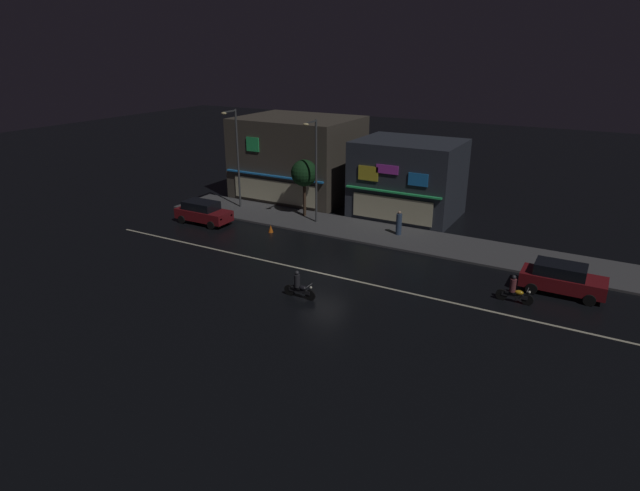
# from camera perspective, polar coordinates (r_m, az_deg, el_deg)

# --- Properties ---
(ground_plane) EXTENTS (140.00, 140.00, 0.00)m
(ground_plane) POSITION_cam_1_polar(r_m,az_deg,el_deg) (31.27, 0.49, -3.08)
(ground_plane) COLOR black
(lane_divider_stripe) EXTENTS (33.12, 0.16, 0.01)m
(lane_divider_stripe) POSITION_cam_1_polar(r_m,az_deg,el_deg) (31.27, 0.49, -3.07)
(lane_divider_stripe) COLOR beige
(lane_divider_stripe) RESTS_ON ground
(sidewalk_far) EXTENTS (34.86, 4.54, 0.14)m
(sidewalk_far) POSITION_cam_1_polar(r_m,az_deg,el_deg) (37.98, 6.33, 1.27)
(sidewalk_far) COLOR #4C4C4F
(sidewalk_far) RESTS_ON ground
(storefront_left_block) EXTENTS (9.88, 8.01, 6.89)m
(storefront_left_block) POSITION_cam_1_polar(r_m,az_deg,el_deg) (47.07, -2.34, 9.42)
(storefront_left_block) COLOR #4C443A
(storefront_left_block) RESTS_ON ground
(storefront_center_block) EXTENTS (7.80, 6.35, 5.89)m
(storefront_center_block) POSITION_cam_1_polar(r_m,az_deg,el_deg) (41.99, 9.41, 7.09)
(storefront_center_block) COLOR #2D333D
(storefront_center_block) RESTS_ON ground
(streetlamp_west) EXTENTS (0.44, 1.64, 7.86)m
(streetlamp_west) POSITION_cam_1_polar(r_m,az_deg,el_deg) (43.24, -9.01, 9.92)
(streetlamp_west) COLOR #47494C
(streetlamp_west) RESTS_ON sidewalk_far
(streetlamp_mid) EXTENTS (0.44, 1.64, 7.58)m
(streetlamp_mid) POSITION_cam_1_polar(r_m,az_deg,el_deg) (38.82, -0.57, 8.74)
(streetlamp_mid) COLOR #47494C
(streetlamp_mid) RESTS_ON sidewalk_far
(pedestrian_on_sidewalk) EXTENTS (0.40, 0.40, 1.72)m
(pedestrian_on_sidewalk) POSITION_cam_1_polar(r_m,az_deg,el_deg) (37.56, 8.46, 2.33)
(pedestrian_on_sidewalk) COLOR #334766
(pedestrian_on_sidewalk) RESTS_ON sidewalk_far
(street_tree) EXTENTS (2.05, 2.05, 4.39)m
(street_tree) POSITION_cam_1_polar(r_m,az_deg,el_deg) (40.84, -1.71, 7.74)
(street_tree) COLOR #473323
(street_tree) RESTS_ON sidewalk_far
(parked_car_near_kerb) EXTENTS (4.30, 1.98, 1.67)m
(parked_car_near_kerb) POSITION_cam_1_polar(r_m,az_deg,el_deg) (31.42, 24.57, -3.23)
(parked_car_near_kerb) COLOR maroon
(parked_car_near_kerb) RESTS_ON ground
(parked_car_trailing) EXTENTS (4.30, 1.98, 1.67)m
(parked_car_trailing) POSITION_cam_1_polar(r_m,az_deg,el_deg) (40.97, -12.44, 3.53)
(parked_car_trailing) COLOR maroon
(parked_car_trailing) RESTS_ON ground
(motorcycle_lead) EXTENTS (1.90, 0.60, 1.52)m
(motorcycle_lead) POSITION_cam_1_polar(r_m,az_deg,el_deg) (29.47, 20.11, -4.63)
(motorcycle_lead) COLOR black
(motorcycle_lead) RESTS_ON ground
(motorcycle_following) EXTENTS (1.90, 0.60, 1.52)m
(motorcycle_following) POSITION_cam_1_polar(r_m,az_deg,el_deg) (28.21, -2.29, -4.43)
(motorcycle_following) COLOR black
(motorcycle_following) RESTS_ON ground
(traffic_cone) EXTENTS (0.36, 0.36, 0.55)m
(traffic_cone) POSITION_cam_1_polar(r_m,az_deg,el_deg) (38.32, -5.31, 1.81)
(traffic_cone) COLOR orange
(traffic_cone) RESTS_ON ground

